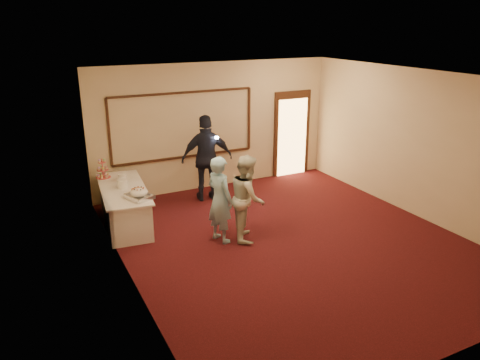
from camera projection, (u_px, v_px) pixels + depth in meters
name	position (u px, v px, depth m)	size (l,w,h in m)	color
floor	(292.00, 242.00, 8.68)	(7.00, 7.00, 0.00)	black
room_walls	(297.00, 135.00, 8.03)	(6.04, 7.04, 3.02)	beige
wall_molding	(184.00, 125.00, 10.76)	(3.45, 0.04, 1.55)	black
doorway	(292.00, 134.00, 12.16)	(1.05, 0.07, 2.20)	black
buffet_table	(124.00, 206.00, 9.33)	(1.08, 2.29, 0.77)	silver
pavlova_tray	(139.00, 194.00, 8.64)	(0.53, 0.59, 0.20)	silver
cupcake_stand	(103.00, 170.00, 9.75)	(0.31, 0.31, 0.45)	#CA4849
plate_stack_a	(123.00, 184.00, 9.17)	(0.21, 0.21, 0.17)	white
plate_stack_b	(122.00, 177.00, 9.56)	(0.19, 0.19, 0.16)	white
tart	(137.00, 191.00, 8.98)	(0.27, 0.27, 0.06)	white
man	(220.00, 199.00, 8.48)	(0.59, 0.39, 1.63)	#93C9E3
woman	(248.00, 198.00, 8.60)	(0.78, 0.61, 1.61)	beige
guest	(207.00, 158.00, 10.43)	(1.14, 0.48, 1.95)	black
camera_flash	(217.00, 138.00, 10.13)	(0.07, 0.04, 0.05)	white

